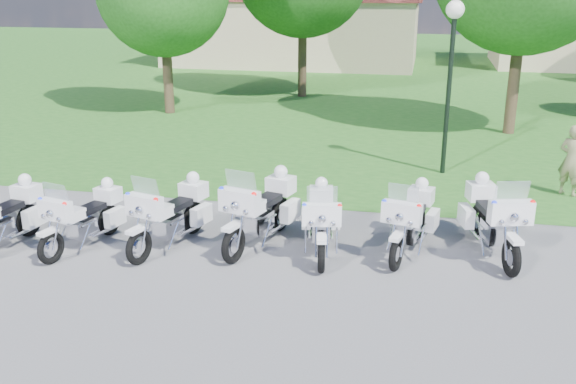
% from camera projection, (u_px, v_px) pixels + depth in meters
% --- Properties ---
extents(ground, '(100.00, 100.00, 0.00)m').
position_uv_depth(ground, '(313.00, 268.00, 11.08)').
color(ground, slate).
rests_on(ground, ground).
extents(grass_lawn, '(100.00, 48.00, 0.01)m').
position_uv_depth(grass_lawn, '(395.00, 68.00, 36.14)').
color(grass_lawn, '#245F1E').
rests_on(grass_lawn, ground).
extents(motorcycle_1, '(0.96, 2.26, 1.52)m').
position_uv_depth(motorcycle_1, '(0.00, 216.00, 11.69)').
color(motorcycle_1, black).
rests_on(motorcycle_1, ground).
extents(motorcycle_2, '(1.02, 2.07, 1.41)m').
position_uv_depth(motorcycle_2, '(85.00, 216.00, 11.84)').
color(motorcycle_2, black).
rests_on(motorcycle_2, ground).
extents(motorcycle_3, '(1.13, 2.22, 1.53)m').
position_uv_depth(motorcycle_3, '(172.00, 213.00, 11.85)').
color(motorcycle_3, black).
rests_on(motorcycle_3, ground).
extents(motorcycle_4, '(1.20, 2.37, 1.63)m').
position_uv_depth(motorcycle_4, '(262.00, 209.00, 11.94)').
color(motorcycle_4, black).
rests_on(motorcycle_4, ground).
extents(motorcycle_5, '(0.94, 2.17, 1.47)m').
position_uv_depth(motorcycle_5, '(321.00, 219.00, 11.61)').
color(motorcycle_5, black).
rests_on(motorcycle_5, ground).
extents(motorcycle_6, '(1.03, 2.18, 1.49)m').
position_uv_depth(motorcycle_6, '(411.00, 219.00, 11.60)').
color(motorcycle_6, black).
rests_on(motorcycle_6, ground).
extents(motorcycle_7, '(1.15, 2.34, 1.60)m').
position_uv_depth(motorcycle_7, '(493.00, 218.00, 11.53)').
color(motorcycle_7, black).
rests_on(motorcycle_7, ground).
extents(lamp_post, '(0.44, 0.44, 4.28)m').
position_uv_depth(lamp_post, '(452.00, 45.00, 15.52)').
color(lamp_post, black).
rests_on(lamp_post, ground).
extents(building_west, '(14.56, 8.32, 4.10)m').
position_uv_depth(building_west, '(295.00, 27.00, 37.60)').
color(building_west, '#C0A98B').
rests_on(building_west, ground).
extents(bystander_a, '(0.72, 0.67, 1.64)m').
position_uv_depth(bystander_a, '(572.00, 161.00, 14.60)').
color(bystander_a, '#8F8C61').
rests_on(bystander_a, ground).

